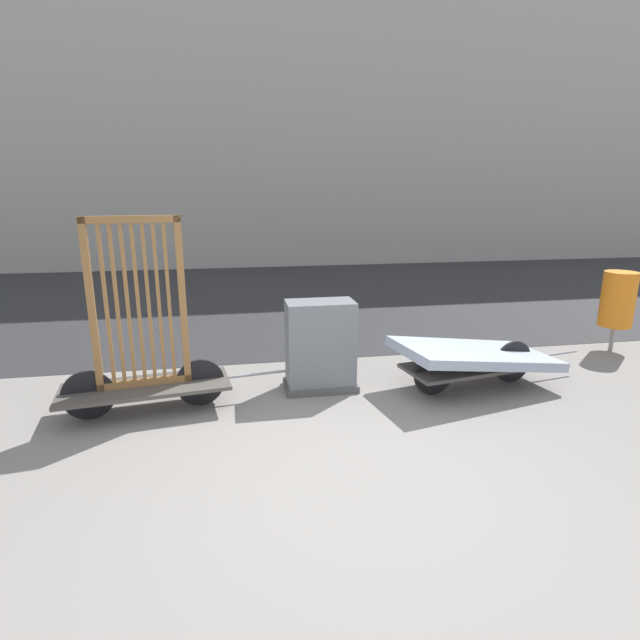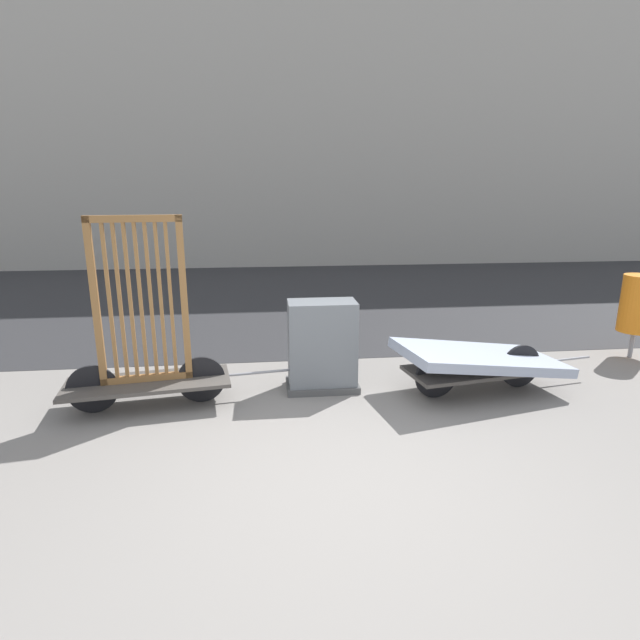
{
  "view_description": "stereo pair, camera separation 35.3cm",
  "coord_description": "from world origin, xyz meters",
  "px_view_note": "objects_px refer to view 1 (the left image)",
  "views": [
    {
      "loc": [
        -0.94,
        -3.43,
        2.28
      ],
      "look_at": [
        0.0,
        1.73,
        0.92
      ],
      "focal_mm": 28.0,
      "sensor_mm": 36.0,
      "label": 1
    },
    {
      "loc": [
        -0.59,
        -3.49,
        2.28
      ],
      "look_at": [
        0.0,
        1.73,
        0.92
      ],
      "focal_mm": 28.0,
      "sensor_mm": 36.0,
      "label": 2
    }
  ],
  "objects_px": {
    "bike_cart_with_bedframe": "(143,353)",
    "trash_bin": "(618,300)",
    "bike_cart_with_mattress": "(476,357)",
    "utility_cabinet": "(320,349)"
  },
  "relations": [
    {
      "from": "bike_cart_with_bedframe",
      "to": "trash_bin",
      "type": "xyz_separation_m",
      "value": [
        6.41,
        0.98,
        0.12
      ]
    },
    {
      "from": "trash_bin",
      "to": "bike_cart_with_mattress",
      "type": "bearing_deg",
      "value": -159.82
    },
    {
      "from": "utility_cabinet",
      "to": "trash_bin",
      "type": "relative_size",
      "value": 0.91
    },
    {
      "from": "trash_bin",
      "to": "bike_cart_with_bedframe",
      "type": "bearing_deg",
      "value": -171.27
    },
    {
      "from": "bike_cart_with_bedframe",
      "to": "utility_cabinet",
      "type": "distance_m",
      "value": 1.95
    },
    {
      "from": "bike_cart_with_mattress",
      "to": "utility_cabinet",
      "type": "distance_m",
      "value": 1.84
    },
    {
      "from": "bike_cart_with_bedframe",
      "to": "bike_cart_with_mattress",
      "type": "height_order",
      "value": "bike_cart_with_bedframe"
    },
    {
      "from": "bike_cart_with_bedframe",
      "to": "utility_cabinet",
      "type": "bearing_deg",
      "value": 0.98
    },
    {
      "from": "bike_cart_with_bedframe",
      "to": "bike_cart_with_mattress",
      "type": "relative_size",
      "value": 0.95
    },
    {
      "from": "bike_cart_with_mattress",
      "to": "utility_cabinet",
      "type": "relative_size",
      "value": 2.41
    }
  ]
}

